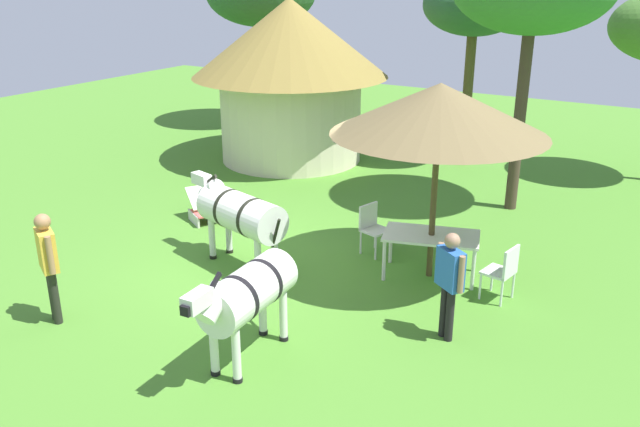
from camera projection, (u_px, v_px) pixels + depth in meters
ground_plane at (264, 264)px, 11.47m from camera, size 36.00×36.00×0.00m
thatched_hut at (290, 68)px, 16.94m from camera, size 5.05×5.05×4.14m
shade_umbrella at (439, 109)px, 10.07m from camera, size 3.38×3.38×3.21m
patio_dining_table at (431, 239)px, 10.82m from camera, size 1.72×1.24×0.74m
patio_chair_east_end at (504, 269)px, 10.06m from camera, size 0.49×0.51×0.90m
patio_chair_near_lawn at (372, 225)px, 11.77m from camera, size 0.52×0.54×0.90m
guest_beside_umbrella at (450, 276)px, 8.87m from camera, size 0.48×0.40×1.57m
standing_watcher at (48, 258)px, 9.30m from camera, size 0.54×0.39×1.66m
striped_lounge_chair at (205, 209)px, 13.36m from camera, size 0.96×0.86×0.63m
zebra_nearest_camera at (239, 213)px, 11.09m from camera, size 2.31×1.08×1.50m
zebra_by_umbrella at (246, 294)px, 8.38m from camera, size 0.69×2.15×1.49m
acacia_tree_behind_hut at (474, 7)px, 15.92m from camera, size 2.48×2.48×4.74m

